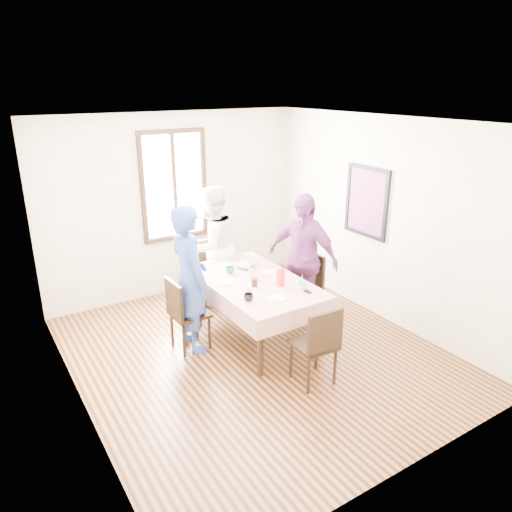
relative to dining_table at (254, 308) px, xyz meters
The scene contains 31 objects.
ground 0.57m from the dining_table, 119.96° to the right, with size 4.50×4.50×0.00m, color black.
back_wall 2.12m from the dining_table, 96.61° to the left, with size 4.00×4.00×0.00m, color beige.
right_wall 2.07m from the dining_table, 11.92° to the right, with size 4.50×4.50×0.00m, color beige.
window_frame 2.26m from the dining_table, 96.68° to the left, with size 1.02×0.06×1.62m, color black.
window_pane 2.27m from the dining_table, 96.64° to the left, with size 0.90×0.02×1.50m, color white.
art_poster 2.12m from the dining_table, ahead, with size 0.04×0.76×0.96m, color red.
dining_table is the anchor object (origin of this frame).
tablecloth 0.38m from the dining_table, ahead, with size 1.10×1.86×0.01m, color #600905.
chair_left 0.83m from the dining_table, 168.62° to the left, with size 0.42×0.42×0.91m, color black.
chair_right 0.82m from the dining_table, ahead, with size 0.42×0.42×0.91m, color black.
chair_far 1.20m from the dining_table, 90.00° to the left, with size 0.42×0.42×0.91m, color black.
chair_near 1.20m from the dining_table, 90.00° to the right, with size 0.42×0.42×0.91m, color black.
person_left 0.96m from the dining_table, 168.32° to the left, with size 0.66×0.43×1.80m, color #2D4595.
person_far 1.28m from the dining_table, 90.00° to the left, with size 0.85×0.66×1.74m, color white.
person_right 0.94m from the dining_table, ahead, with size 1.03×0.43×1.76m, color #7B387C.
mug_black 0.73m from the dining_table, 128.04° to the right, with size 0.11×0.11×0.09m, color black.
mug_flag 0.55m from the dining_table, 18.18° to the right, with size 0.08×0.08×0.08m, color red.
mug_green 0.58m from the dining_table, 110.11° to the left, with size 0.11×0.11×0.09m, color #0C7226.
serving_bowl 0.61m from the dining_table, 73.29° to the left, with size 0.23×0.23×0.06m, color white.
juice_carton 0.62m from the dining_table, 59.31° to the right, with size 0.07×0.07×0.22m, color red.
butter_tub 0.75m from the dining_table, 54.28° to the right, with size 0.13×0.13×0.07m, color white.
jam_jar 0.47m from the dining_table, 120.54° to the right, with size 0.07×0.07×0.10m, color black.
drinking_glass 0.56m from the dining_table, 131.05° to the right, with size 0.06×0.06×0.09m, color silver.
smartphone 0.83m from the dining_table, 61.44° to the right, with size 0.06×0.12×0.01m, color black.
flower_vase 0.46m from the dining_table, 81.14° to the left, with size 0.06×0.06×0.13m, color silver.
plate_left 0.52m from the dining_table, 157.47° to the left, with size 0.20×0.20×0.01m, color white.
plate_right 0.51m from the dining_table, 20.29° to the left, with size 0.20×0.20×0.01m, color white.
plate_far 0.77m from the dining_table, 92.58° to the left, with size 0.20×0.20×0.01m, color white.
plate_near 0.71m from the dining_table, 94.40° to the right, with size 0.20×0.20×0.01m, color white.
butter_lid 0.78m from the dining_table, 54.28° to the right, with size 0.12×0.12×0.01m, color blue.
flower_bunch 0.57m from the dining_table, 81.14° to the left, with size 0.09×0.09×0.10m, color yellow, non-canonical shape.
Camera 1 is at (-2.71, -4.30, 3.09)m, focal length 33.79 mm.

